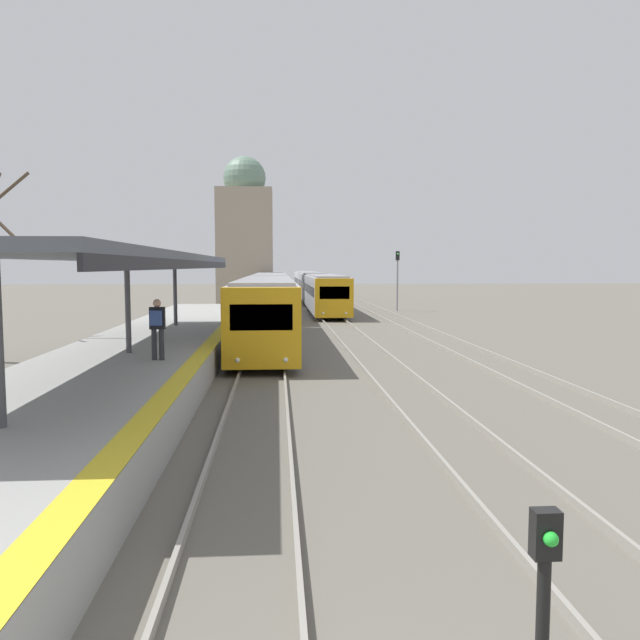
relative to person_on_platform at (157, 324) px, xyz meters
The scene contains 7 objects.
platform_canopy 2.64m from the person_on_platform, 124.85° to the left, with size 4.00×21.47×2.92m.
person_on_platform is the anchor object (origin of this frame).
train_near 26.65m from the person_on_platform, 84.07° to the left, with size 2.52×48.35×2.95m.
train_far 44.98m from the person_on_platform, 81.26° to the left, with size 2.43×45.68×2.85m.
signal_post_near 13.85m from the person_on_platform, 67.98° to the right, with size 0.20×0.22×1.74m.
signal_mast_far 33.52m from the person_on_platform, 67.87° to the left, with size 0.28×0.29×4.65m.
distant_domed_building 40.56m from the person_on_platform, 89.45° to the left, with size 4.97×4.97×13.35m.
Camera 1 is at (0.49, -2.59, 3.50)m, focal length 35.00 mm.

